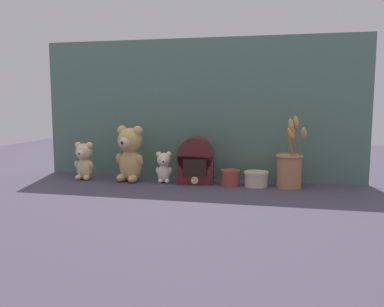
{
  "coord_description": "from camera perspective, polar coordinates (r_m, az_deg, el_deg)",
  "views": [
    {
      "loc": [
        0.42,
        -1.83,
        0.39
      ],
      "look_at": [
        0.0,
        0.02,
        0.15
      ],
      "focal_mm": 38.0,
      "sensor_mm": 36.0,
      "label": 1
    }
  ],
  "objects": [
    {
      "name": "teddy_bear_small",
      "position": [
        1.96,
        -3.96,
        -1.83
      ],
      "size": [
        0.08,
        0.08,
        0.15
      ],
      "color": "beige",
      "rests_on": "ground"
    },
    {
      "name": "decorative_tin_short",
      "position": [
        1.9,
        5.39,
        -3.37
      ],
      "size": [
        0.09,
        0.09,
        0.07
      ],
      "color": "#993D33",
      "rests_on": "ground"
    },
    {
      "name": "teddy_bear_large",
      "position": [
        2.0,
        -8.72,
        0.15
      ],
      "size": [
        0.15,
        0.14,
        0.27
      ],
      "color": "tan",
      "rests_on": "ground"
    },
    {
      "name": "flower_vase",
      "position": [
        1.89,
        13.55,
        -1.82
      ],
      "size": [
        0.14,
        0.15,
        0.33
      ],
      "color": "#AD7047",
      "rests_on": "ground"
    },
    {
      "name": "vintage_radio",
      "position": [
        1.93,
        0.52,
        -1.12
      ],
      "size": [
        0.18,
        0.12,
        0.22
      ],
      "color": "#4C1919",
      "rests_on": "ground"
    },
    {
      "name": "teddy_bear_medium",
      "position": [
        2.1,
        -14.91,
        -0.88
      ],
      "size": [
        0.1,
        0.1,
        0.19
      ],
      "color": "#DBBC84",
      "rests_on": "ground"
    },
    {
      "name": "decorative_tin_tall",
      "position": [
        1.9,
        8.98,
        -3.53
      ],
      "size": [
        0.11,
        0.11,
        0.07
      ],
      "color": "beige",
      "rests_on": "ground"
    },
    {
      "name": "ground_plane",
      "position": [
        1.92,
        -0.13,
        -4.37
      ],
      "size": [
        4.0,
        4.0,
        0.0
      ],
      "primitive_type": "plane",
      "color": "#3D3847"
    },
    {
      "name": "backdrop_wall",
      "position": [
        2.05,
        0.92,
        6.2
      ],
      "size": [
        1.63,
        0.02,
        0.7
      ],
      "color": "#4C6B5B",
      "rests_on": "ground"
    }
  ]
}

